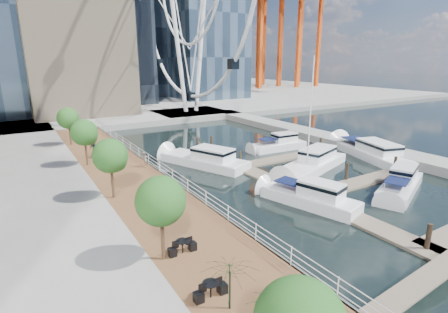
% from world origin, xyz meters
% --- Properties ---
extents(ground, '(520.00, 520.00, 0.00)m').
position_xyz_m(ground, '(0.00, 0.00, 0.00)').
color(ground, black).
rests_on(ground, ground).
extents(boardwalk, '(6.00, 60.00, 1.00)m').
position_xyz_m(boardwalk, '(-9.00, 15.00, 0.50)').
color(boardwalk, brown).
rests_on(boardwalk, ground).
extents(seawall, '(0.25, 60.00, 1.00)m').
position_xyz_m(seawall, '(-6.00, 15.00, 0.50)').
color(seawall, '#595954').
rests_on(seawall, ground).
extents(land_far, '(200.00, 114.00, 1.00)m').
position_xyz_m(land_far, '(0.00, 102.00, 0.50)').
color(land_far, gray).
rests_on(land_far, ground).
extents(breakwater, '(4.00, 60.00, 1.00)m').
position_xyz_m(breakwater, '(20.00, 20.00, 0.50)').
color(breakwater, gray).
rests_on(breakwater, ground).
extents(pier, '(14.00, 12.00, 1.00)m').
position_xyz_m(pier, '(14.00, 52.00, 0.50)').
color(pier, gray).
rests_on(pier, ground).
extents(railing, '(0.10, 60.00, 1.05)m').
position_xyz_m(railing, '(-6.10, 15.00, 1.52)').
color(railing, white).
rests_on(railing, boardwalk).
extents(floating_docks, '(16.00, 34.00, 2.60)m').
position_xyz_m(floating_docks, '(7.97, 9.98, 0.49)').
color(floating_docks, '#6D6051').
rests_on(floating_docks, ground).
extents(port_cranes, '(40.00, 52.00, 38.00)m').
position_xyz_m(port_cranes, '(67.67, 95.67, 20.00)').
color(port_cranes, '#D84C14').
rests_on(port_cranes, ground).
extents(street_trees, '(2.60, 42.60, 4.60)m').
position_xyz_m(street_trees, '(-11.40, 14.00, 4.29)').
color(street_trees, '#3F2B1C').
rests_on(street_trees, ground).
extents(yacht_foreground, '(9.16, 5.58, 2.15)m').
position_xyz_m(yacht_foreground, '(10.81, 4.71, 0.00)').
color(yacht_foreground, white).
rests_on(yacht_foreground, ground).
extents(pedestrian_near, '(0.82, 0.67, 1.95)m').
position_xyz_m(pedestrian_near, '(-8.39, 8.93, 1.98)').
color(pedestrian_near, '#504F6A').
rests_on(pedestrian_near, boardwalk).
extents(pedestrian_mid, '(0.74, 0.85, 1.48)m').
position_xyz_m(pedestrian_mid, '(-6.78, 20.38, 1.74)').
color(pedestrian_mid, gray).
rests_on(pedestrian_mid, boardwalk).
extents(pedestrian_far, '(1.19, 1.04, 1.93)m').
position_xyz_m(pedestrian_far, '(-10.13, 26.21, 1.97)').
color(pedestrian_far, '#33353F').
rests_on(pedestrian_far, boardwalk).
extents(moored_yachts, '(25.62, 34.26, 11.50)m').
position_xyz_m(moored_yachts, '(8.93, 12.98, 0.00)').
color(moored_yachts, white).
rests_on(moored_yachts, ground).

